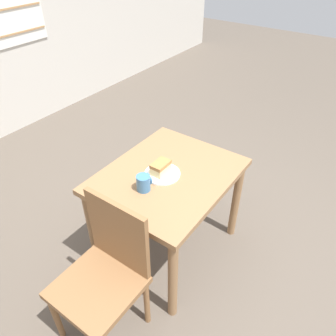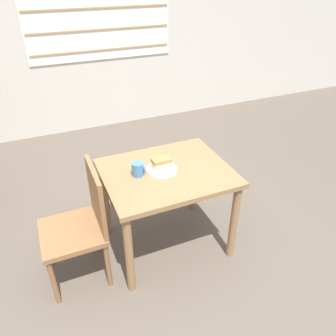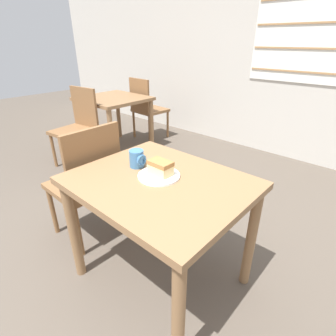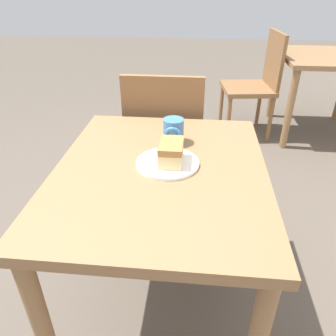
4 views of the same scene
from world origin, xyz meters
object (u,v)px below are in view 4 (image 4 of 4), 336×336
at_px(plate, 168,163).
at_px(cake_slice, 171,152).
at_px(coffee_mug, 173,131).
at_px(dining_table_near, 161,193).
at_px(chair_near_window, 165,142).
at_px(chair_far_corner, 257,82).
at_px(dining_table_far, 326,69).

relative_size(plate, cake_slice, 1.78).
relative_size(plate, coffee_mug, 2.27).
bearing_deg(dining_table_near, coffee_mug, 172.13).
relative_size(dining_table_near, coffee_mug, 9.16).
bearing_deg(chair_near_window, cake_slice, 97.97).
relative_size(chair_near_window, chair_far_corner, 1.00).
distance_m(chair_near_window, plate, 0.70).
distance_m(dining_table_near, dining_table_far, 2.40).
bearing_deg(chair_far_corner, cake_slice, -24.62).
height_order(chair_near_window, coffee_mug, chair_near_window).
relative_size(chair_far_corner, plate, 3.91).
height_order(chair_far_corner, cake_slice, chair_far_corner).
height_order(dining_table_near, chair_near_window, chair_near_window).
xyz_separation_m(dining_table_far, chair_near_window, (1.37, -1.29, -0.11)).
bearing_deg(chair_near_window, chair_far_corner, -118.21).
height_order(dining_table_near, plate, plate).
bearing_deg(cake_slice, coffee_mug, -177.65).
distance_m(plate, cake_slice, 0.05).
distance_m(plate, coffee_mug, 0.19).
bearing_deg(plate, dining_table_far, 148.97).
bearing_deg(coffee_mug, chair_far_corner, 160.88).
bearing_deg(cake_slice, dining_table_far, 149.24).
distance_m(dining_table_near, chair_far_corner, 2.08).
bearing_deg(plate, coffee_mug, 178.32).
bearing_deg(dining_table_near, chair_near_window, -175.44).
distance_m(chair_near_window, cake_slice, 0.72).
xyz_separation_m(chair_far_corner, coffee_mug, (1.76, -0.61, 0.29)).
xyz_separation_m(dining_table_near, cake_slice, (-0.03, 0.04, 0.16)).
bearing_deg(chair_near_window, dining_table_near, 94.56).
bearing_deg(cake_slice, dining_table_near, -52.01).
bearing_deg(plate, chair_far_corner, 162.43).
relative_size(dining_table_far, chair_near_window, 0.91).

